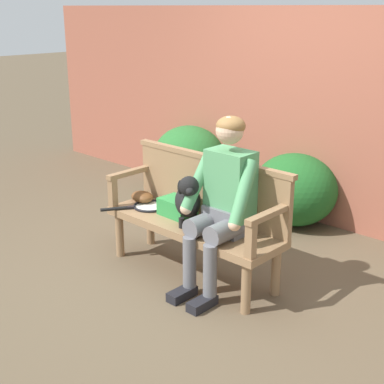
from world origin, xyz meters
TOP-DOWN VIEW (x-y plane):
  - ground_plane at (0.00, 0.00)m, footprint 40.00×40.00m
  - brick_garden_fence at (0.00, 1.82)m, footprint 8.00×0.30m
  - hedge_bush_mid_right at (-0.02, 1.47)m, footprint 0.83×0.79m
  - hedge_bush_mid_left at (-1.42, 1.46)m, footprint 0.88×0.80m
  - garden_bench at (0.00, 0.00)m, footprint 1.52×0.47m
  - bench_backrest at (0.00, 0.21)m, footprint 1.56×0.06m
  - bench_armrest_left_end at (-0.72, -0.09)m, footprint 0.06×0.47m
  - bench_armrest_right_end at (0.72, -0.09)m, footprint 0.06×0.47m
  - person_seated at (0.32, -0.01)m, footprint 0.56×0.64m
  - dog_on_bench at (0.01, -0.06)m, footprint 0.38×0.36m
  - tennis_racket at (-0.51, -0.01)m, footprint 0.43×0.56m
  - baseball_glove at (-0.64, 0.05)m, footprint 0.24×0.19m
  - sports_bag at (-0.19, 0.03)m, footprint 0.29×0.21m

SIDE VIEW (x-z plane):
  - ground_plane at x=0.00m, z-range 0.00..0.00m
  - hedge_bush_mid_right at x=-0.02m, z-range 0.00..0.70m
  - garden_bench at x=0.00m, z-range 0.16..0.60m
  - hedge_bush_mid_left at x=-1.42m, z-range 0.00..0.78m
  - tennis_racket at x=-0.51m, z-range 0.44..0.47m
  - baseball_glove at x=-0.64m, z-range 0.44..0.53m
  - sports_bag at x=-0.19m, z-range 0.44..0.58m
  - bench_armrest_left_end at x=-0.72m, z-range 0.50..0.78m
  - bench_armrest_right_end at x=0.72m, z-range 0.50..0.78m
  - dog_on_bench at x=0.01m, z-range 0.44..0.86m
  - bench_backrest at x=0.00m, z-range 0.45..0.95m
  - person_seated at x=0.32m, z-range 0.06..1.37m
  - brick_garden_fence at x=0.00m, z-range 0.00..2.05m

